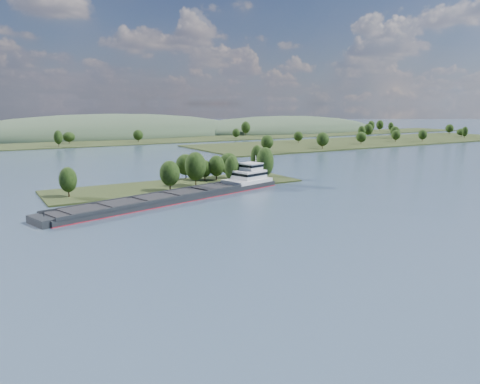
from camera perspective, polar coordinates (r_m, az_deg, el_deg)
ground at (r=133.66m, az=2.47°, el=-3.18°), size 1800.00×1800.00×0.00m
tree_island at (r=187.48m, az=-5.47°, el=2.13°), size 100.00×30.97×15.45m
right_bank at (r=418.26m, az=15.85°, el=6.03°), size 320.00×90.00×14.62m
back_shoreline at (r=397.92m, az=-18.93°, el=5.61°), size 900.00×60.00×15.56m
hill_east at (r=566.47m, az=5.37°, el=7.42°), size 260.00×140.00×36.00m
hill_west at (r=507.01m, az=-15.56°, el=6.69°), size 320.00×160.00×44.00m
cargo_barge at (r=163.03m, az=-6.26°, el=-0.13°), size 93.04×36.06×12.65m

